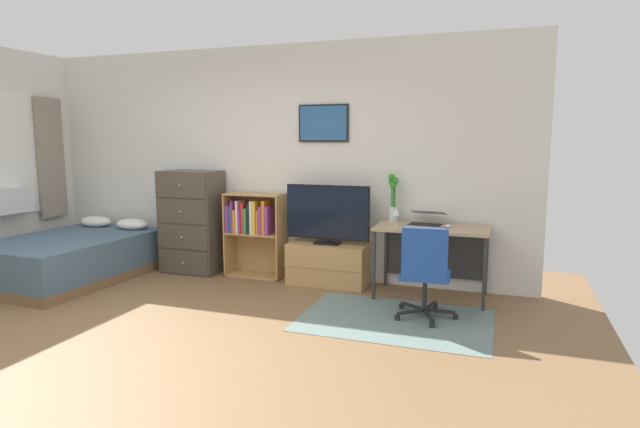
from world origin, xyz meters
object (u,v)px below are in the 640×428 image
(bamboo_vase, at_px, (393,196))
(laptop, at_px, (427,219))
(tv_stand, at_px, (328,264))
(desk, at_px, (433,238))
(bed, at_px, (72,257))
(computer_mouse, at_px, (448,226))
(wine_glass, at_px, (396,213))
(dresser, at_px, (192,222))
(television, at_px, (327,214))
(office_chair, at_px, (425,271))
(bookshelf, at_px, (253,226))

(bamboo_vase, bearing_deg, laptop, -16.01)
(tv_stand, distance_m, bamboo_vase, 1.06)
(tv_stand, xyz_separation_m, bamboo_vase, (0.70, 0.10, 0.78))
(desk, bearing_deg, bed, -169.76)
(bed, bearing_deg, tv_stand, 16.59)
(computer_mouse, xyz_separation_m, wine_glass, (-0.52, -0.05, 0.12))
(dresser, distance_m, laptop, 2.84)
(television, bearing_deg, office_chair, -34.16)
(dresser, distance_m, bookshelf, 0.81)
(television, distance_m, wine_glass, 0.81)
(dresser, height_order, tv_stand, dresser)
(desk, bearing_deg, laptop, 162.87)
(bed, relative_size, bookshelf, 1.99)
(bookshelf, relative_size, computer_mouse, 9.53)
(bookshelf, relative_size, laptop, 2.40)
(bed, relative_size, television, 2.05)
(bookshelf, distance_m, desk, 2.11)
(bed, distance_m, tv_stand, 3.01)
(tv_stand, relative_size, bamboo_vase, 1.72)
(wine_glass, bearing_deg, office_chair, -59.28)
(bookshelf, xyz_separation_m, laptop, (2.03, -0.05, 0.20))
(bed, xyz_separation_m, office_chair, (4.11, -0.07, 0.20))
(office_chair, relative_size, computer_mouse, 8.27)
(dresser, height_order, bookshelf, dresser)
(bookshelf, height_order, television, television)
(television, xyz_separation_m, office_chair, (1.19, -0.81, -0.34))
(dresser, bearing_deg, laptop, 0.20)
(desk, bearing_deg, television, 179.77)
(bed, height_order, desk, desk)
(laptop, height_order, bamboo_vase, bamboo_vase)
(tv_stand, relative_size, laptop, 2.15)
(laptop, bearing_deg, bamboo_vase, 169.25)
(tv_stand, bearing_deg, television, -90.00)
(desk, relative_size, office_chair, 1.31)
(bed, relative_size, desk, 1.74)
(laptop, xyz_separation_m, wine_glass, (-0.29, -0.15, 0.07))
(tv_stand, distance_m, television, 0.57)
(bed, relative_size, wine_glass, 10.93)
(tv_stand, height_order, desk, desk)
(bamboo_vase, bearing_deg, desk, -16.18)
(laptop, relative_size, wine_glass, 2.30)
(desk, bearing_deg, office_chair, -87.24)
(tv_stand, height_order, laptop, laptop)
(bookshelf, distance_m, wine_glass, 1.78)
(desk, distance_m, office_chair, 0.82)
(tv_stand, distance_m, office_chair, 1.47)
(tv_stand, xyz_separation_m, office_chair, (1.19, -0.83, 0.23))
(office_chair, relative_size, wine_glass, 4.78)
(office_chair, bearing_deg, bamboo_vase, 113.36)
(desk, xyz_separation_m, computer_mouse, (0.16, -0.08, 0.15))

